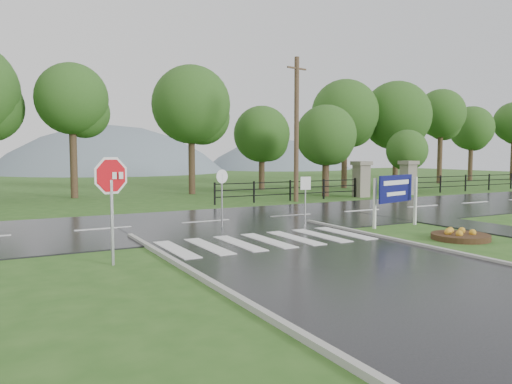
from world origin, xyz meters
TOP-DOWN VIEW (x-y plane):
  - ground at (0.00, 0.00)m, footprint 120.00×120.00m
  - main_road at (0.00, 10.00)m, footprint 90.00×8.00m
  - walkway at (8.50, 4.00)m, footprint 2.20×11.00m
  - crosswalk at (0.00, 5.00)m, footprint 6.50×2.80m
  - pillar_west at (13.00, 16.00)m, footprint 1.00×1.00m
  - pillar_east at (17.00, 16.00)m, footprint 1.00×1.00m
  - fence_west at (7.75, 16.00)m, footprint 9.58×0.08m
  - fence_east at (27.75, 16.00)m, footprint 20.58×0.08m
  - hills at (3.49, 65.00)m, footprint 102.00×48.00m
  - treeline at (1.00, 24.00)m, footprint 83.20×5.20m
  - stop_sign at (-4.94, 4.09)m, footprint 1.20×0.45m
  - estate_billboard at (5.87, 5.60)m, footprint 2.16×0.65m
  - flower_bed at (5.71, 2.50)m, footprint 1.82×1.82m
  - reg_sign_small at (3.22, 7.70)m, footprint 0.40×0.13m
  - reg_sign_round at (-0.08, 8.27)m, footprint 0.50×0.13m
  - utility_pole_east at (7.83, 15.50)m, footprint 1.43×0.39m
  - entrance_tree_left at (11.35, 17.50)m, footprint 3.85×3.85m
  - entrance_tree_right at (18.34, 17.50)m, footprint 2.88×2.88m

SIDE VIEW (x-z plane):
  - hills at x=3.49m, z-range -39.54..8.46m
  - ground at x=0.00m, z-range 0.00..0.00m
  - main_road at x=0.00m, z-range -0.02..0.02m
  - walkway at x=8.50m, z-range -0.02..0.02m
  - treeline at x=1.00m, z-range -5.00..5.00m
  - crosswalk at x=0.00m, z-range 0.05..0.07m
  - flower_bed at x=5.71m, z-range -0.05..0.32m
  - fence_west at x=7.75m, z-range 0.12..1.32m
  - fence_east at x=27.75m, z-range 0.14..1.34m
  - pillar_west at x=13.00m, z-range 0.06..2.30m
  - pillar_east at x=17.00m, z-range 0.06..2.30m
  - estate_billboard at x=5.87m, z-range 0.37..2.31m
  - reg_sign_small at x=3.22m, z-range 0.41..2.27m
  - reg_sign_round at x=-0.08m, z-range 0.29..2.47m
  - stop_sign at x=-4.94m, z-range 0.55..3.42m
  - entrance_tree_right at x=18.34m, z-range 0.73..5.11m
  - entrance_tree_left at x=11.35m, z-range 0.95..6.75m
  - utility_pole_east at x=7.83m, z-range 0.07..8.18m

